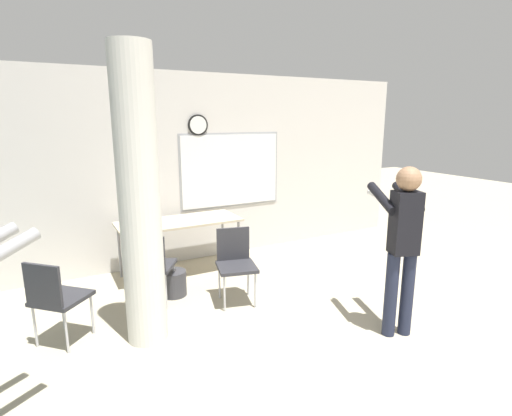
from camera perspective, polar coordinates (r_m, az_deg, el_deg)
The scene contains 9 objects.
wall_back at distance 6.06m, azimuth -10.42°, elevation 5.42°, with size 8.00×0.15×2.80m.
support_pillar at distance 3.84m, azimuth -16.31°, elevation 0.91°, with size 0.39×0.39×2.80m.
folding_table at distance 5.59m, azimuth -10.90°, elevation -2.32°, with size 1.65×0.69×0.78m.
bottle_on_table at distance 5.48m, azimuth -15.18°, elevation -1.23°, with size 0.08×0.08×0.25m.
waste_bin at distance 5.12m, azimuth -11.67°, elevation -10.47°, with size 0.31×0.31×0.31m.
chair_table_front at distance 4.77m, azimuth -2.96°, elevation -7.43°, with size 0.53×0.53×0.87m.
chair_table_left at distance 4.82m, azimuth -14.63°, elevation -7.62°, with size 0.61×0.61×0.87m.
chair_near_pillar at distance 4.31m, azimuth -26.72°, elevation -11.09°, with size 0.62×0.62×0.87m.
person_playing_side at distance 4.15m, azimuth 20.17°, elevation -4.09°, with size 0.53×0.71×1.72m.
Camera 1 is at (-1.83, -0.66, 2.16)m, focal length 28.00 mm.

